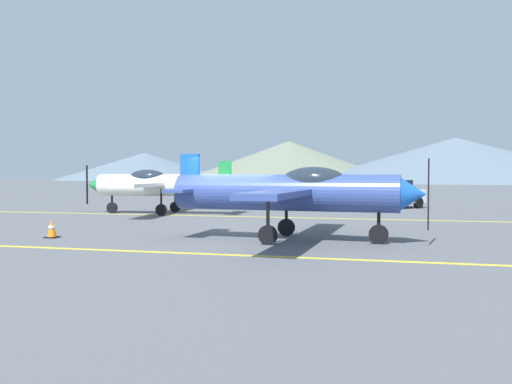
% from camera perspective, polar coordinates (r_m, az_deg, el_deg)
% --- Properties ---
extents(ground_plane, '(400.00, 400.00, 0.00)m').
position_cam_1_polar(ground_plane, '(16.41, -2.75, -4.93)').
color(ground_plane, '#54565B').
extents(apron_line_near, '(80.00, 0.16, 0.01)m').
position_cam_1_polar(apron_line_near, '(13.16, -7.10, -6.64)').
color(apron_line_near, yellow).
rests_on(apron_line_near, ground_plane).
extents(apron_line_far, '(80.00, 0.16, 0.01)m').
position_cam_1_polar(apron_line_far, '(23.73, 2.50, -2.77)').
color(apron_line_far, yellow).
rests_on(apron_line_far, ground_plane).
extents(airplane_near, '(7.52, 8.65, 2.59)m').
position_cam_1_polar(airplane_near, '(15.45, 4.12, 0.07)').
color(airplane_near, '#33478C').
rests_on(airplane_near, ground_plane).
extents(airplane_mid, '(7.54, 8.67, 2.59)m').
position_cam_1_polar(airplane_mid, '(26.23, -10.51, 0.84)').
color(airplane_mid, white).
rests_on(airplane_mid, ground_plane).
extents(car_sedan, '(4.13, 4.46, 1.62)m').
position_cam_1_polar(car_sedan, '(30.65, 14.28, -0.18)').
color(car_sedan, white).
rests_on(car_sedan, ground_plane).
extents(traffic_cone_front, '(0.36, 0.36, 0.59)m').
position_cam_1_polar(traffic_cone_front, '(17.37, -21.31, -3.72)').
color(traffic_cone_front, black).
rests_on(traffic_cone_front, ground_plane).
extents(hill_left, '(55.73, 55.73, 8.64)m').
position_cam_1_polar(hill_left, '(171.09, -11.96, 2.75)').
color(hill_left, slate).
rests_on(hill_left, ground_plane).
extents(hill_centerleft, '(58.55, 58.55, 10.72)m').
position_cam_1_polar(hill_centerleft, '(141.07, 3.56, 3.38)').
color(hill_centerleft, slate).
rests_on(hill_centerleft, ground_plane).
extents(hill_centerright, '(74.49, 74.49, 10.79)m').
position_cam_1_polar(hill_centerright, '(136.89, 20.79, 3.31)').
color(hill_centerright, slate).
rests_on(hill_centerright, ground_plane).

